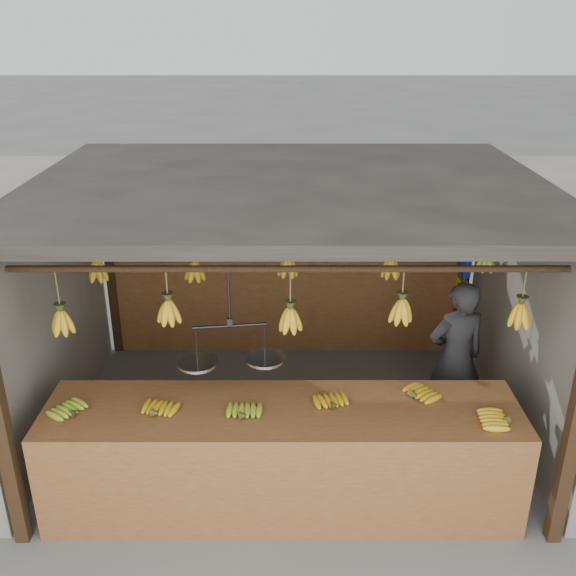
{
  "coord_description": "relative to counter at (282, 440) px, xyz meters",
  "views": [
    {
      "loc": [
        -0.0,
        -5.23,
        3.65
      ],
      "look_at": [
        0.0,
        0.3,
        1.3
      ],
      "focal_mm": 40.0,
      "sensor_mm": 36.0,
      "label": 1
    }
  ],
  "objects": [
    {
      "name": "ground",
      "position": [
        0.04,
        1.24,
        -0.71
      ],
      "size": [
        80.0,
        80.0,
        0.0
      ],
      "primitive_type": "plane",
      "color": "#5B5B57"
    },
    {
      "name": "stall",
      "position": [
        0.04,
        1.56,
        1.26
      ],
      "size": [
        4.3,
        3.3,
        2.4
      ],
      "color": "black",
      "rests_on": "ground"
    },
    {
      "name": "counter",
      "position": [
        0.0,
        0.0,
        0.0
      ],
      "size": [
        3.65,
        0.83,
        0.96
      ],
      "color": "brown",
      "rests_on": "ground"
    },
    {
      "name": "hanging_bananas",
      "position": [
        0.05,
        1.24,
        0.91
      ],
      "size": [
        3.57,
        2.21,
        0.39
      ],
      "color": "#BF8D14",
      "rests_on": "ground"
    },
    {
      "name": "balance_scale",
      "position": [
        -0.39,
        0.24,
        0.58
      ],
      "size": [
        0.8,
        0.36,
        0.76
      ],
      "color": "black",
      "rests_on": "ground"
    },
    {
      "name": "vendor",
      "position": [
        1.59,
        1.19,
        0.04
      ],
      "size": [
        0.62,
        0.47,
        1.5
      ],
      "primitive_type": "imported",
      "rotation": [
        0.0,
        0.0,
        3.37
      ],
      "color": "#262628",
      "rests_on": "ground"
    },
    {
      "name": "bag_bundles",
      "position": [
        1.98,
        2.59,
        0.28
      ],
      "size": [
        0.08,
        0.26,
        1.2
      ],
      "color": "#199926",
      "rests_on": "ground"
    }
  ]
}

